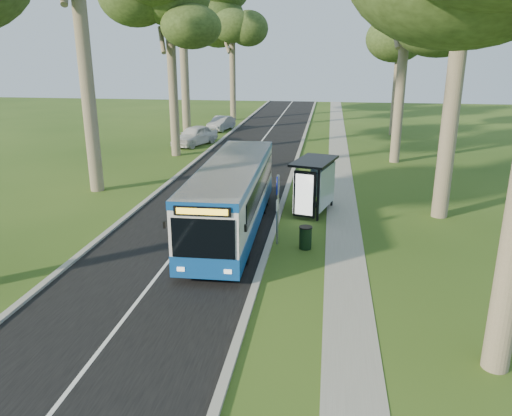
{
  "coord_description": "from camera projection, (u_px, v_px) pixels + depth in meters",
  "views": [
    {
      "loc": [
        2.18,
        -17.33,
        7.51
      ],
      "look_at": [
        -0.51,
        1.05,
        1.6
      ],
      "focal_mm": 35.0,
      "sensor_mm": 36.0,
      "label": 1
    }
  ],
  "objects": [
    {
      "name": "bus_shelter",
      "position": [
        317.0,
        178.0,
        23.3
      ],
      "size": [
        2.33,
        3.3,
        2.56
      ],
      "rotation": [
        0.0,
        0.0,
        -0.26
      ],
      "color": "black",
      "rests_on": "ground"
    },
    {
      "name": "bus_stop_sign",
      "position": [
        278.0,
        202.0,
        19.67
      ],
      "size": [
        0.1,
        0.4,
        2.87
      ],
      "rotation": [
        0.0,
        0.0,
        -0.11
      ],
      "color": "gray",
      "rests_on": "ground"
    },
    {
      "name": "car_white",
      "position": [
        195.0,
        135.0,
        40.89
      ],
      "size": [
        3.41,
        5.05,
        1.6
      ],
      "primitive_type": "imported",
      "rotation": [
        0.0,
        0.0,
        -0.36
      ],
      "color": "silver",
      "rests_on": "ground"
    },
    {
      "name": "ground",
      "position": [
        265.0,
        257.0,
        18.92
      ],
      "size": [
        120.0,
        120.0,
        0.0
      ],
      "primitive_type": "plane",
      "color": "#2B4916",
      "rests_on": "ground"
    },
    {
      "name": "footpath",
      "position": [
        341.0,
        190.0,
        27.93
      ],
      "size": [
        1.5,
        100.0,
        0.02
      ],
      "primitive_type": "cube",
      "color": "gray",
      "rests_on": "ground"
    },
    {
      "name": "kerb_west",
      "position": [
        169.0,
        182.0,
        29.29
      ],
      "size": [
        0.25,
        100.0,
        0.12
      ],
      "primitive_type": "cube",
      "color": "#9E9B93",
      "rests_on": "ground"
    },
    {
      "name": "kerb_east",
      "position": [
        288.0,
        187.0,
        28.33
      ],
      "size": [
        0.25,
        100.0,
        0.12
      ],
      "primitive_type": "cube",
      "color": "#9E9B93",
      "rests_on": "ground"
    },
    {
      "name": "car_silver",
      "position": [
        221.0,
        123.0,
        48.44
      ],
      "size": [
        2.19,
        4.26,
        1.34
      ],
      "primitive_type": "imported",
      "rotation": [
        0.0,
        0.0,
        -0.2
      ],
      "color": "#A8AAB0",
      "rests_on": "ground"
    },
    {
      "name": "bus",
      "position": [
        232.0,
        197.0,
        21.21
      ],
      "size": [
        2.58,
        11.19,
        2.95
      ],
      "rotation": [
        0.0,
        0.0,
        0.02
      ],
      "color": "white",
      "rests_on": "ground"
    },
    {
      "name": "tree_east_d",
      "position": [
        401.0,
        23.0,
        43.17
      ],
      "size": [
        5.2,
        5.2,
        13.05
      ],
      "color": "#7A6B56",
      "rests_on": "ground"
    },
    {
      "name": "centre_line",
      "position": [
        227.0,
        185.0,
        28.82
      ],
      "size": [
        0.12,
        100.0,
        0.0
      ],
      "primitive_type": "cube",
      "color": "white",
      "rests_on": "road"
    },
    {
      "name": "tree_west_e",
      "position": [
        232.0,
        23.0,
        52.83
      ],
      "size": [
        5.2,
        5.2,
        13.74
      ],
      "color": "#7A6B56",
      "rests_on": "ground"
    },
    {
      "name": "tree_west_c",
      "position": [
        169.0,
        3.0,
        33.94
      ],
      "size": [
        5.2,
        5.2,
        14.21
      ],
      "color": "#7A6B56",
      "rests_on": "ground"
    },
    {
      "name": "road",
      "position": [
        227.0,
        186.0,
        28.83
      ],
      "size": [
        7.0,
        100.0,
        0.02
      ],
      "primitive_type": "cube",
      "color": "black",
      "rests_on": "ground"
    },
    {
      "name": "litter_bin",
      "position": [
        305.0,
        237.0,
        19.59
      ],
      "size": [
        0.52,
        0.52,
        0.92
      ],
      "rotation": [
        0.0,
        0.0,
        -0.26
      ],
      "color": "black",
      "rests_on": "ground"
    }
  ]
}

